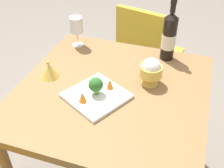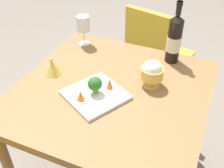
{
  "view_description": "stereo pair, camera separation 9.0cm",
  "coord_description": "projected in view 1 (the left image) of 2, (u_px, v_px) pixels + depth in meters",
  "views": [
    {
      "loc": [
        -0.99,
        -0.33,
        1.56
      ],
      "look_at": [
        0.0,
        0.0,
        0.76
      ],
      "focal_mm": 44.18,
      "sensor_mm": 36.0,
      "label": 1
    },
    {
      "loc": [
        -0.96,
        -0.41,
        1.56
      ],
      "look_at": [
        0.0,
        0.0,
        0.76
      ],
      "focal_mm": 44.18,
      "sensor_mm": 36.0,
      "label": 2
    }
  ],
  "objects": [
    {
      "name": "dining_table",
      "position": [
        112.0,
        102.0,
        1.38
      ],
      "size": [
        0.91,
        0.91,
        0.73
      ],
      "color": "olive",
      "rests_on": "ground_plane"
    },
    {
      "name": "chair_near_window",
      "position": [
        146.0,
        49.0,
        2.03
      ],
      "size": [
        0.49,
        0.49,
        0.85
      ],
      "rotation": [
        0.0,
        0.0,
        4.46
      ],
      "color": "gold",
      "rests_on": "ground_plane"
    },
    {
      "name": "wine_bottle",
      "position": [
        169.0,
        36.0,
        1.48
      ],
      "size": [
        0.08,
        0.08,
        0.34
      ],
      "color": "black",
      "rests_on": "dining_table"
    },
    {
      "name": "wine_glass",
      "position": [
        76.0,
        26.0,
        1.6
      ],
      "size": [
        0.08,
        0.08,
        0.18
      ],
      "color": "white",
      "rests_on": "dining_table"
    },
    {
      "name": "rice_bowl",
      "position": [
        151.0,
        71.0,
        1.33
      ],
      "size": [
        0.11,
        0.11,
        0.14
      ],
      "color": "gold",
      "rests_on": "dining_table"
    },
    {
      "name": "rice_bowl_lid",
      "position": [
        49.0,
        71.0,
        1.39
      ],
      "size": [
        0.1,
        0.1,
        0.09
      ],
      "color": "gold",
      "rests_on": "dining_table"
    },
    {
      "name": "serving_plate",
      "position": [
        96.0,
        96.0,
        1.28
      ],
      "size": [
        0.34,
        0.34,
        0.02
      ],
      "rotation": [
        0.0,
        0.0,
        -0.49
      ],
      "color": "white",
      "rests_on": "dining_table"
    },
    {
      "name": "broccoli_floret",
      "position": [
        96.0,
        85.0,
        1.25
      ],
      "size": [
        0.07,
        0.07,
        0.09
      ],
      "color": "#729E4C",
      "rests_on": "serving_plate"
    },
    {
      "name": "carrot_garnish_left",
      "position": [
        82.0,
        97.0,
        1.22
      ],
      "size": [
        0.04,
        0.04,
        0.05
      ],
      "color": "orange",
      "rests_on": "serving_plate"
    },
    {
      "name": "carrot_garnish_right",
      "position": [
        110.0,
        84.0,
        1.3
      ],
      "size": [
        0.03,
        0.03,
        0.05
      ],
      "color": "orange",
      "rests_on": "serving_plate"
    }
  ]
}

